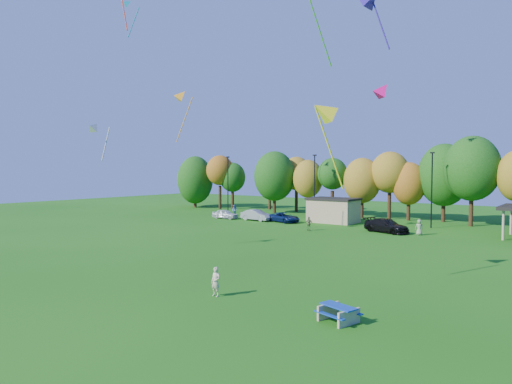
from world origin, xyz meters
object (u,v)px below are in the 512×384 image
Objects in this scene: kite_flyer at (216,282)px; car_b at (256,215)px; car_c at (284,217)px; car_a at (225,214)px; picnic_table at (338,312)px; car_d at (386,226)px.

kite_flyer is 37.32m from car_b.
car_b reaches higher than car_c.
car_a is at bearing 130.53° from kite_flyer.
picnic_table is at bearing 2.51° from kite_flyer.
car_d is at bearing -79.67° from car_c.
car_a is 23.62m from car_d.
kite_flyer reaches higher than car_b.
car_b is 18.65m from car_d.
kite_flyer is 0.31× the size of car_d.
car_b is (4.98, 0.76, 0.09)m from car_a.
car_d is (23.62, 0.05, 0.11)m from car_a.
picnic_table is 0.44× the size of car_c.
picnic_table is 1.27× the size of kite_flyer.
kite_flyer is at bearing -162.44° from picnic_table.
car_c is (9.09, 1.41, -0.01)m from car_a.
car_a is at bearing 106.54° from car_d.
kite_flyer reaches higher than car_a.
kite_flyer is 35.79m from car_c.
car_a is 0.85× the size of car_b.
picnic_table is 39.51m from car_c.
kite_flyer reaches higher than car_c.
car_d is at bearing 122.64° from picnic_table.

